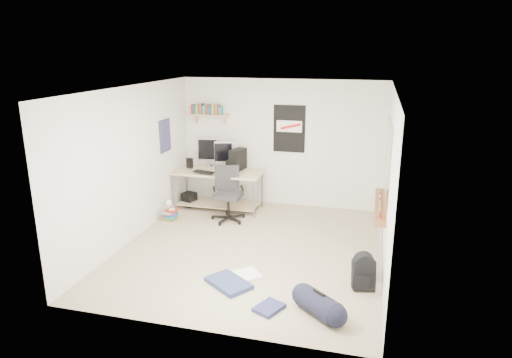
% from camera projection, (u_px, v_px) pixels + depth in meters
% --- Properties ---
extents(floor, '(4.00, 4.50, 0.01)m').
position_uv_depth(floor, '(252.00, 249.00, 7.23)').
color(floor, gray).
rests_on(floor, ground).
extents(ceiling, '(4.00, 4.50, 0.01)m').
position_uv_depth(ceiling, '(251.00, 88.00, 6.54)').
color(ceiling, white).
rests_on(ceiling, ground).
extents(back_wall, '(4.00, 0.01, 2.50)m').
position_uv_depth(back_wall, '(282.00, 143.00, 8.98)').
color(back_wall, silver).
rests_on(back_wall, ground).
extents(left_wall, '(0.01, 4.50, 2.50)m').
position_uv_depth(left_wall, '(132.00, 164.00, 7.38)').
color(left_wall, silver).
rests_on(left_wall, ground).
extents(right_wall, '(0.01, 4.50, 2.50)m').
position_uv_depth(right_wall, '(389.00, 182.00, 6.39)').
color(right_wall, silver).
rests_on(right_wall, ground).
extents(desk, '(1.87, 1.17, 0.79)m').
position_uv_depth(desk, '(218.00, 191.00, 8.95)').
color(desk, tan).
rests_on(desk, floor).
extents(monitor_left, '(0.42, 0.16, 0.46)m').
position_uv_depth(monitor_left, '(208.00, 154.00, 9.14)').
color(monitor_left, '#A8A7AD').
rests_on(monitor_left, desk).
extents(monitor_right, '(0.39, 0.21, 0.42)m').
position_uv_depth(monitor_right, '(224.00, 156.00, 8.99)').
color(monitor_right, '#999A9D').
rests_on(monitor_right, desk).
extents(pc_tower, '(0.27, 0.42, 0.40)m').
position_uv_depth(pc_tower, '(238.00, 159.00, 8.79)').
color(pc_tower, black).
rests_on(pc_tower, desk).
extents(keyboard, '(0.42, 0.22, 0.02)m').
position_uv_depth(keyboard, '(204.00, 172.00, 8.63)').
color(keyboard, black).
rests_on(keyboard, desk).
extents(speaker_left, '(0.13, 0.13, 0.19)m').
position_uv_depth(speaker_left, '(190.00, 163.00, 8.94)').
color(speaker_left, black).
rests_on(speaker_left, desk).
extents(speaker_right, '(0.12, 0.12, 0.18)m').
position_uv_depth(speaker_right, '(229.00, 165.00, 8.82)').
color(speaker_right, black).
rests_on(speaker_right, desk).
extents(office_chair, '(0.85, 0.85, 1.00)m').
position_uv_depth(office_chair, '(228.00, 195.00, 8.29)').
color(office_chair, '#262629').
rests_on(office_chair, floor).
extents(wall_shelf, '(0.80, 0.22, 0.24)m').
position_uv_depth(wall_shelf, '(210.00, 115.00, 9.08)').
color(wall_shelf, tan).
rests_on(wall_shelf, back_wall).
extents(poster_back_wall, '(0.62, 0.03, 0.92)m').
position_uv_depth(poster_back_wall, '(289.00, 129.00, 8.84)').
color(poster_back_wall, black).
rests_on(poster_back_wall, back_wall).
extents(poster_left_wall, '(0.02, 0.42, 0.60)m').
position_uv_depth(poster_left_wall, '(165.00, 136.00, 8.42)').
color(poster_left_wall, navy).
rests_on(poster_left_wall, left_wall).
extents(window, '(0.10, 1.50, 1.26)m').
position_uv_depth(window, '(386.00, 163.00, 6.63)').
color(window, brown).
rests_on(window, right_wall).
extents(baseboard_heater, '(0.08, 2.50, 0.18)m').
position_uv_depth(baseboard_heater, '(379.00, 249.00, 7.01)').
color(baseboard_heater, '#B7B2A8').
rests_on(baseboard_heater, floor).
extents(backpack, '(0.34, 0.29, 0.39)m').
position_uv_depth(backpack, '(363.00, 275.00, 5.98)').
color(backpack, black).
rests_on(backpack, floor).
extents(duffel_bag, '(0.40, 0.40, 0.56)m').
position_uv_depth(duffel_bag, '(319.00, 305.00, 5.39)').
color(duffel_bag, black).
rests_on(duffel_bag, floor).
extents(tshirt, '(0.55, 0.54, 0.04)m').
position_uv_depth(tshirt, '(244.00, 275.00, 6.34)').
color(tshirt, white).
rests_on(tshirt, floor).
extents(jeans_a, '(0.72, 0.67, 0.07)m').
position_uv_depth(jeans_a, '(229.00, 283.00, 6.11)').
color(jeans_a, navy).
rests_on(jeans_a, floor).
extents(jeans_b, '(0.39, 0.43, 0.04)m').
position_uv_depth(jeans_b, '(269.00, 308.00, 5.54)').
color(jeans_b, '#22284F').
rests_on(jeans_b, floor).
extents(book_stack, '(0.54, 0.48, 0.32)m').
position_uv_depth(book_stack, '(172.00, 213.00, 8.37)').
color(book_stack, olive).
rests_on(book_stack, floor).
extents(desk_lamp, '(0.18, 0.22, 0.19)m').
position_uv_depth(desk_lamp, '(171.00, 201.00, 8.29)').
color(desk_lamp, white).
rests_on(desk_lamp, book_stack).
extents(subwoofer, '(0.30, 0.30, 0.27)m').
position_uv_depth(subwoofer, '(189.00, 199.00, 9.15)').
color(subwoofer, black).
rests_on(subwoofer, floor).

